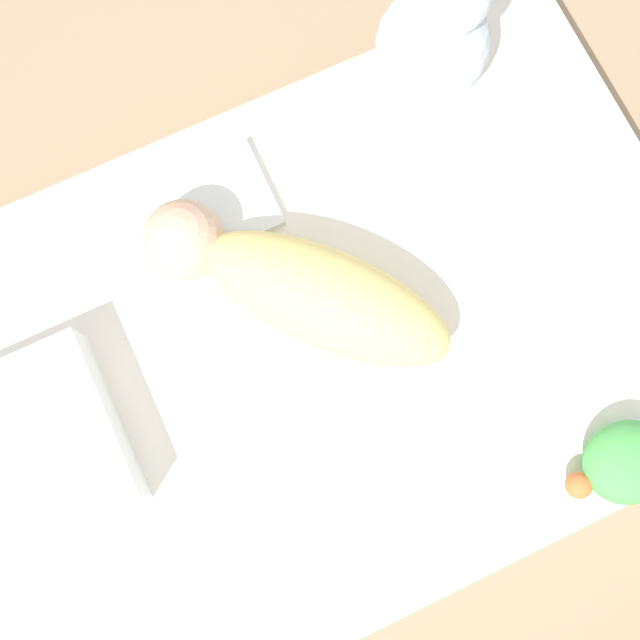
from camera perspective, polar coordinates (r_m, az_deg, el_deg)
ground_plane at (r=1.47m, az=-0.32°, el=-3.24°), size 12.00×12.00×0.00m
bed_mattress at (r=1.36m, az=-0.34°, el=-2.60°), size 1.36×0.91×0.21m
burp_cloth at (r=1.33m, az=-8.85°, el=8.39°), size 0.24×0.17×0.02m
swaddled_baby at (r=1.21m, az=-1.82°, el=2.57°), size 0.44×0.47×0.14m
bunny_plush at (r=1.33m, az=8.85°, el=21.06°), size 0.19×0.19×0.37m
turtle_plush at (r=1.29m, az=22.27°, el=-10.05°), size 0.18×0.13×0.09m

